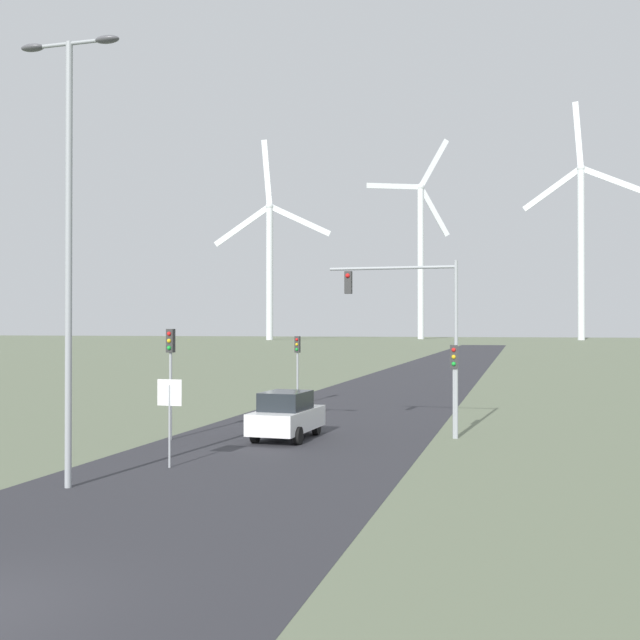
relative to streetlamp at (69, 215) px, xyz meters
name	(u,v)px	position (x,y,z in m)	size (l,w,h in m)	color
road_surface	(410,382)	(3.45, 39.99, -7.32)	(10.00, 240.00, 0.01)	#2D2D33
streetlamp	(69,215)	(0.00, 0.00, 0.00)	(2.98, 0.32, 12.03)	#93999E
stop_sign_near	(170,406)	(1.34, 3.30, -5.43)	(0.81, 0.07, 2.70)	#93999E
traffic_light_post_near_left	(170,359)	(-1.19, 8.44, -4.23)	(0.28, 0.34, 4.22)	#93999E
traffic_light_post_near_right	(454,370)	(9.22, 11.55, -4.68)	(0.28, 0.34, 3.60)	#93999E
traffic_light_post_mid_left	(297,354)	(-0.16, 21.77, -4.55)	(0.28, 0.34, 3.78)	#93999E
traffic_light_mast_overhead	(413,312)	(7.64, 11.58, -2.43)	(5.08, 0.35, 6.88)	#93999E
car_approaching	(287,415)	(3.03, 9.77, -6.41)	(2.01, 4.19, 1.83)	white
wind_turbine_far_left	(270,256)	(-66.38, 210.20, 19.85)	(37.39, 7.65, 64.57)	silver
wind_turbine_left	(421,247)	(-21.62, 240.00, 24.42)	(26.98, 13.32, 69.59)	silver
wind_turbine_center	(581,235)	(30.19, 232.21, 25.89)	(37.32, 6.08, 75.86)	silver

